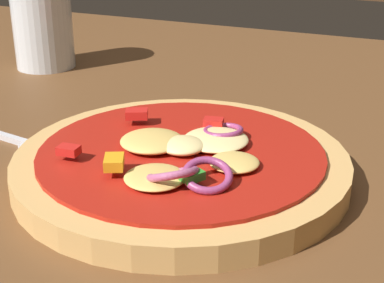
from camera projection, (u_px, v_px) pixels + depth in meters
name	position (u px, v px, depth m)	size (l,w,h in m)	color
dining_table	(252.00, 187.00, 0.45)	(1.36, 0.94, 0.03)	brown
pizza	(182.00, 163.00, 0.43)	(0.24, 0.24, 0.04)	tan
fork	(2.00, 136.00, 0.50)	(0.19, 0.04, 0.01)	silver
beer_glass	(43.00, 25.00, 0.68)	(0.07, 0.07, 0.11)	silver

